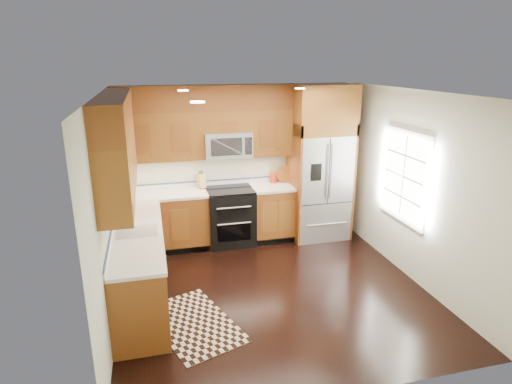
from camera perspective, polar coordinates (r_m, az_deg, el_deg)
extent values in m
plane|color=black|center=(5.93, 2.19, -12.84)|extent=(4.00, 4.00, 0.00)
cube|color=beige|center=(7.27, -2.11, 3.94)|extent=(4.00, 0.02, 2.60)
cube|color=beige|center=(5.22, -19.21, -2.44)|extent=(0.02, 4.00, 2.60)
cube|color=beige|center=(6.25, 20.23, 0.62)|extent=(0.02, 4.00, 2.60)
cube|color=white|center=(6.37, 19.19, 1.97)|extent=(0.04, 1.10, 1.30)
cube|color=white|center=(6.37, 19.11, 1.97)|extent=(0.02, 0.95, 1.15)
cube|color=brown|center=(7.09, -11.99, -4.00)|extent=(1.37, 0.60, 0.90)
cube|color=brown|center=(7.35, 2.20, -2.83)|extent=(0.72, 0.60, 0.90)
cube|color=brown|center=(5.71, -15.19, -9.62)|extent=(0.60, 2.40, 0.90)
cube|color=silver|center=(6.99, -6.17, 0.06)|extent=(2.85, 0.62, 0.04)
cube|color=silver|center=(5.52, -15.57, -5.26)|extent=(0.62, 2.40, 0.04)
cube|color=brown|center=(6.91, -6.58, 7.58)|extent=(2.85, 0.33, 0.75)
cube|color=brown|center=(5.26, -17.83, 3.79)|extent=(0.33, 2.40, 0.75)
cube|color=brown|center=(6.84, -6.74, 12.33)|extent=(2.85, 0.33, 0.40)
cube|color=brown|center=(5.16, -18.42, 10.00)|extent=(0.33, 2.40, 0.40)
cube|color=black|center=(7.16, -3.44, -3.33)|extent=(0.76, 0.64, 0.92)
cube|color=black|center=(7.00, -3.51, 0.30)|extent=(0.76, 0.60, 0.02)
cube|color=black|center=(6.81, -2.97, -2.98)|extent=(0.55, 0.01, 0.18)
cube|color=black|center=(6.93, -2.93, -5.46)|extent=(0.55, 0.01, 0.28)
cylinder|color=#B2B2B7|center=(6.75, -2.94, -2.10)|extent=(0.55, 0.02, 0.02)
cylinder|color=#B2B2B7|center=(6.84, -2.91, -4.23)|extent=(0.55, 0.02, 0.02)
cube|color=#B2B2B7|center=(6.95, -3.82, 6.33)|extent=(0.76, 0.40, 0.42)
cube|color=black|center=(6.76, -3.94, 6.00)|extent=(0.50, 0.01, 0.28)
cube|color=#B2B2B7|center=(7.41, 8.41, 0.81)|extent=(0.90, 0.74, 1.80)
cube|color=black|center=(6.98, 9.70, 2.72)|extent=(0.01, 0.01, 1.08)
cube|color=black|center=(6.90, 8.03, 2.61)|extent=(0.18, 0.01, 0.28)
cube|color=brown|center=(7.22, 4.99, 1.32)|extent=(0.04, 0.74, 2.00)
cube|color=brown|center=(7.57, 11.74, 1.78)|extent=(0.04, 0.74, 2.00)
cube|color=brown|center=(7.15, 8.88, 10.85)|extent=(0.98, 0.74, 0.80)
cube|color=#B2B2B7|center=(5.51, -15.59, -4.97)|extent=(0.50, 0.42, 0.02)
cylinder|color=#B2B2B7|center=(5.68, -17.68, -3.07)|extent=(0.02, 0.02, 0.28)
torus|color=#B2B2B7|center=(5.56, -17.85, -2.00)|extent=(0.18, 0.02, 0.18)
cube|color=black|center=(5.32, -8.26, -16.91)|extent=(1.19, 1.51, 0.01)
cube|color=tan|center=(7.11, -7.34, 1.47)|extent=(0.15, 0.17, 0.23)
cylinder|color=#B03015|center=(7.37, 2.33, 1.86)|extent=(0.12, 0.12, 0.16)
cylinder|color=brown|center=(7.43, 3.79, 1.41)|extent=(0.31, 0.31, 0.02)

